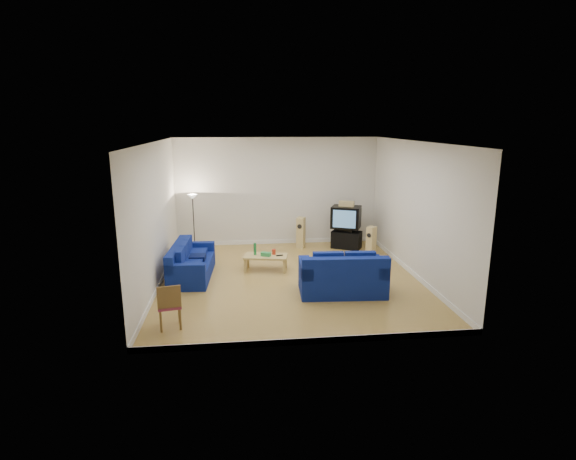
{
  "coord_description": "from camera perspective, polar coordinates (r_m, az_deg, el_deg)",
  "views": [
    {
      "loc": [
        -1.18,
        -10.01,
        3.62
      ],
      "look_at": [
        0.0,
        0.4,
        1.1
      ],
      "focal_mm": 28.0,
      "sensor_mm": 36.0,
      "label": 1
    }
  ],
  "objects": [
    {
      "name": "remote",
      "position": [
        11.17,
        -1.08,
        -3.24
      ],
      "size": [
        0.18,
        0.08,
        0.02
      ],
      "primitive_type": "cube",
      "rotation": [
        0.0,
        0.0,
        0.19
      ],
      "color": "black",
      "rests_on": "coffee_table"
    },
    {
      "name": "dining_chair",
      "position": [
        8.36,
        -14.83,
        -9.05
      ],
      "size": [
        0.47,
        0.47,
        0.85
      ],
      "rotation": [
        0.0,
        0.0,
        0.18
      ],
      "color": "brown",
      "rests_on": "ground"
    },
    {
      "name": "av_receiver",
      "position": [
        13.3,
        7.54,
        0.11
      ],
      "size": [
        0.61,
        0.6,
        0.11
      ],
      "primitive_type": "cube",
      "rotation": [
        0.0,
        0.0,
        -0.71
      ],
      "color": "black",
      "rests_on": "tv_stand"
    },
    {
      "name": "bottle",
      "position": [
        11.24,
        -4.21,
        -2.42
      ],
      "size": [
        0.09,
        0.09,
        0.3
      ],
      "primitive_type": "cylinder",
      "rotation": [
        0.0,
        0.0,
        -0.46
      ],
      "color": "#197233",
      "rests_on": "coffee_table"
    },
    {
      "name": "television",
      "position": [
        13.18,
        7.38,
        1.64
      ],
      "size": [
        0.98,
        0.87,
        0.63
      ],
      "rotation": [
        0.0,
        0.0,
        -0.4
      ],
      "color": "black",
      "rests_on": "av_receiver"
    },
    {
      "name": "speaker_left",
      "position": [
        13.23,
        1.65,
        -0.33
      ],
      "size": [
        0.3,
        0.33,
        0.91
      ],
      "rotation": [
        0.0,
        0.0,
        -0.43
      ],
      "color": "#D5BB73",
      "rests_on": "ground"
    },
    {
      "name": "room",
      "position": [
        10.29,
        0.25,
        1.88
      ],
      "size": [
        6.01,
        6.51,
        3.21
      ],
      "color": "brown",
      "rests_on": "ground"
    },
    {
      "name": "red_canister",
      "position": [
        11.28,
        -1.81,
        -2.78
      ],
      "size": [
        0.1,
        0.1,
        0.13
      ],
      "primitive_type": "cylinder",
      "rotation": [
        0.0,
        0.0,
        -0.06
      ],
      "color": "red",
      "rests_on": "coffee_table"
    },
    {
      "name": "speaker_right",
      "position": [
        12.6,
        10.51,
        -1.44
      ],
      "size": [
        0.31,
        0.31,
        0.83
      ],
      "rotation": [
        0.0,
        0.0,
        -0.84
      ],
      "color": "#D5BB73",
      "rests_on": "ground"
    },
    {
      "name": "floor_lamp",
      "position": [
        12.98,
        -12.0,
        3.19
      ],
      "size": [
        0.28,
        0.28,
        1.65
      ],
      "color": "black",
      "rests_on": "ground"
    },
    {
      "name": "sofa_three_seat",
      "position": [
        11.02,
        -12.37,
        -4.38
      ],
      "size": [
        1.0,
        2.09,
        0.79
      ],
      "rotation": [
        0.0,
        0.0,
        -1.63
      ],
      "color": "#0C1856",
      "rests_on": "ground"
    },
    {
      "name": "tissue_box",
      "position": [
        11.15,
        -2.84,
        -3.09
      ],
      "size": [
        0.26,
        0.21,
        0.1
      ],
      "primitive_type": "cube",
      "rotation": [
        0.0,
        0.0,
        -0.43
      ],
      "color": "green",
      "rests_on": "coffee_table"
    },
    {
      "name": "coffee_table",
      "position": [
        11.23,
        -2.85,
        -3.51
      ],
      "size": [
        1.15,
        0.73,
        0.39
      ],
      "rotation": [
        0.0,
        0.0,
        -0.19
      ],
      "color": "tan",
      "rests_on": "ground"
    },
    {
      "name": "centre_speaker",
      "position": [
        13.12,
        7.45,
        3.33
      ],
      "size": [
        0.47,
        0.33,
        0.15
      ],
      "primitive_type": "cube",
      "rotation": [
        0.0,
        0.0,
        -0.41
      ],
      "color": "#D5BB73",
      "rests_on": "television"
    },
    {
      "name": "tv_stand",
      "position": [
        13.33,
        7.43,
        -1.22
      ],
      "size": [
        0.95,
        0.81,
        0.51
      ],
      "primitive_type": "cube",
      "rotation": [
        0.0,
        0.0,
        -0.51
      ],
      "color": "black",
      "rests_on": "ground"
    },
    {
      "name": "sofa_loveseat",
      "position": [
        9.78,
        6.94,
        -6.13
      ],
      "size": [
        1.89,
        1.13,
        0.91
      ],
      "rotation": [
        0.0,
        0.0,
        -0.06
      ],
      "color": "#0C1856",
      "rests_on": "ground"
    }
  ]
}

